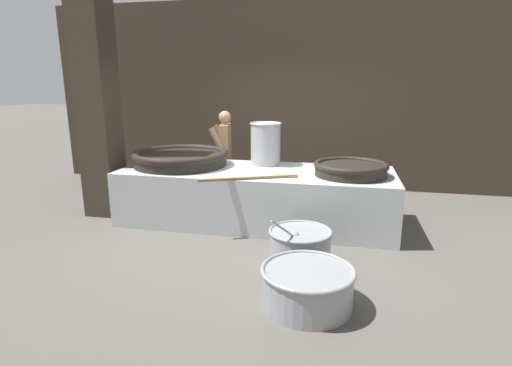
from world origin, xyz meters
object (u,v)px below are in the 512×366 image
giant_wok_near (181,158)px  prep_bowl_meat (307,285)px  stock_pot (266,143)px  giant_wok_far (351,168)px  prep_bowl_vegetables (300,246)px  cook (225,152)px

giant_wok_near → prep_bowl_meat: 3.26m
stock_pot → prep_bowl_meat: 2.94m
giant_wok_far → stock_pot: stock_pot is taller
giant_wok_near → giant_wok_far: giant_wok_near is taller
stock_pot → giant_wok_far: bearing=-21.5°
prep_bowl_vegetables → cook: bearing=123.4°
giant_wok_near → stock_pot: (1.27, 0.34, 0.22)m
stock_pot → cook: 1.08m
prep_bowl_meat → giant_wok_near: bearing=133.4°
giant_wok_far → cook: cook is taller
giant_wok_near → prep_bowl_meat: giant_wok_near is taller
prep_bowl_meat → stock_pot: bearing=109.0°
giant_wok_far → stock_pot: bearing=158.5°
stock_pot → giant_wok_near: bearing=-165.3°
giant_wok_far → prep_bowl_meat: size_ratio=1.15×
stock_pot → cook: bearing=143.7°
giant_wok_near → stock_pot: bearing=14.7°
stock_pot → prep_bowl_vegetables: stock_pot is taller
giant_wok_far → prep_bowl_vegetables: bearing=-112.7°
giant_wok_near → prep_bowl_meat: (2.19, -2.31, -0.70)m
giant_wok_far → giant_wok_near: bearing=176.2°
giant_wok_near → prep_bowl_vegetables: bearing=-35.8°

